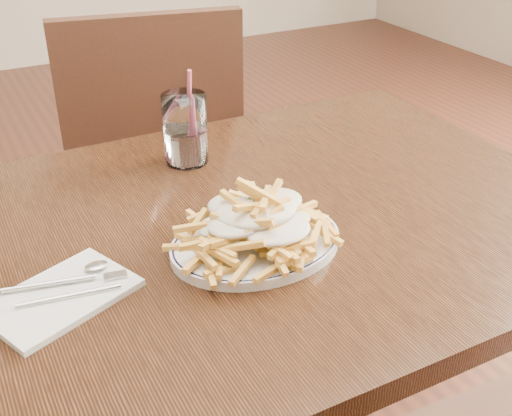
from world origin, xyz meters
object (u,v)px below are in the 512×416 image
table (233,262)px  chair_far (153,161)px  fries_plate (256,243)px  water_glass (185,133)px  loaded_fries (256,217)px

table → chair_far: size_ratio=1.27×
table → fries_plate: fries_plate is taller
table → water_glass: water_glass is taller
chair_far → fries_plate: 0.83m
fries_plate → water_glass: size_ratio=1.55×
chair_far → fries_plate: bearing=-97.3°
water_glass → table: bearing=-95.2°
loaded_fries → water_glass: water_glass is taller
table → chair_far: bearing=81.9°
fries_plate → loaded_fries: bearing=-58.6°
chair_far → table: bearing=-98.1°
chair_far → fries_plate: (-0.10, -0.79, 0.22)m
water_glass → loaded_fries: bearing=-94.1°
water_glass → fries_plate: bearing=-94.1°
chair_far → loaded_fries: (-0.10, -0.79, 0.27)m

